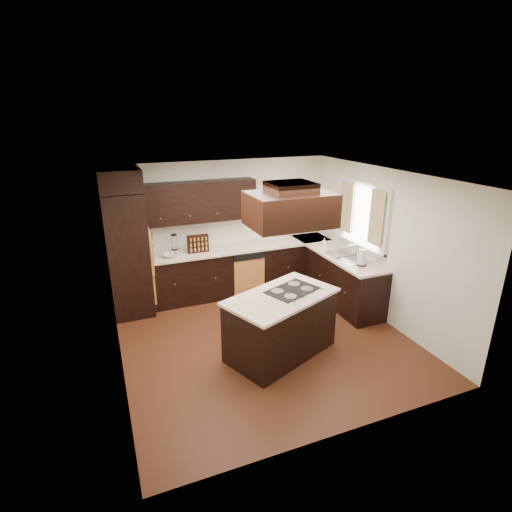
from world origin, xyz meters
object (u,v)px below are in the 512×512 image
object	(u,v)px
island	(281,326)
range_hood	(290,209)
spice_rack	(198,244)
oven_column	(128,254)

from	to	relation	value
island	range_hood	bearing A→B (deg)	-94.60
range_hood	spice_rack	bearing A→B (deg)	105.66
range_hood	spice_rack	world-z (taller)	range_hood
island	range_hood	xyz separation A→B (m)	(0.04, -0.12, 1.72)
island	spice_rack	bearing A→B (deg)	83.22
oven_column	spice_rack	size ratio (longest dim) A/B	5.55
island	spice_rack	distance (m)	2.39
oven_column	spice_rack	distance (m)	1.22
spice_rack	range_hood	bearing A→B (deg)	-73.08
oven_column	range_hood	distance (m)	3.13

